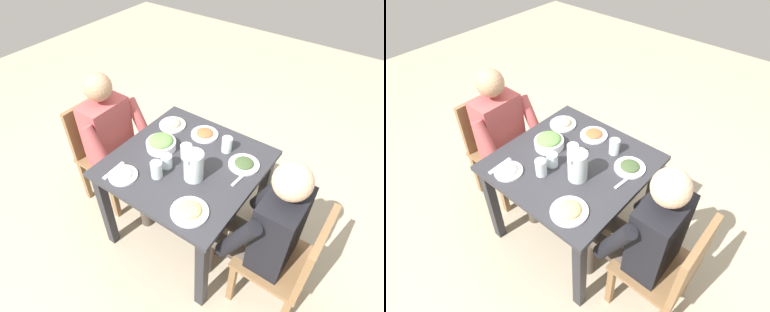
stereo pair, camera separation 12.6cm
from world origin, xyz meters
The scene contains 19 objects.
ground_plane centered at (0.00, 0.00, 0.00)m, with size 8.00×8.00×0.00m, color tan.
dining_table centered at (0.00, 0.00, 0.61)m, with size 0.90×0.90×0.73m.
chair_near centered at (-0.10, -0.79, 0.48)m, with size 0.40×0.40×0.85m.
chair_far centered at (-0.04, 0.79, 0.48)m, with size 0.40×0.40×0.85m.
diner_near centered at (-0.10, -0.59, 0.62)m, with size 0.48×0.53×1.15m.
diner_far centered at (-0.04, 0.59, 0.62)m, with size 0.48×0.53×1.15m.
water_pitcher centered at (-0.08, -0.12, 0.82)m, with size 0.16×0.12×0.19m.
salad_bowl centered at (0.01, 0.21, 0.77)m, with size 0.20×0.20×0.09m.
plate_rice_curry centered at (0.29, 0.06, 0.74)m, with size 0.19×0.19×0.04m.
plate_fries centered at (-0.31, -0.25, 0.74)m, with size 0.21×0.21×0.05m.
plate_dolmas centered at (0.18, -0.31, 0.74)m, with size 0.19×0.19×0.04m.
plate_yoghurt centered at (-0.33, 0.23, 0.74)m, with size 0.18×0.18×0.05m.
plate_beans centered at (0.24, 0.31, 0.74)m, with size 0.19×0.19×0.05m.
water_glass_far_left centered at (-0.21, 0.07, 0.78)m, with size 0.07×0.07×0.11m, color silver.
water_glass_far_right centered at (0.24, -0.15, 0.78)m, with size 0.07×0.07×0.10m, color silver.
water_glass_near_left centered at (0.03, 0.03, 0.77)m, with size 0.07×0.07×0.10m, color silver.
water_glass_near_right centered at (-0.11, 0.07, 0.77)m, with size 0.07×0.07×0.09m, color silver.
fork_near centered at (-0.33, 0.31, 0.73)m, with size 0.17×0.03×0.01m, color silver.
knife_near centered at (0.08, -0.35, 0.73)m, with size 0.18×0.02×0.01m, color silver.
Camera 2 is at (-1.11, -0.99, 2.13)m, focal length 30.20 mm.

